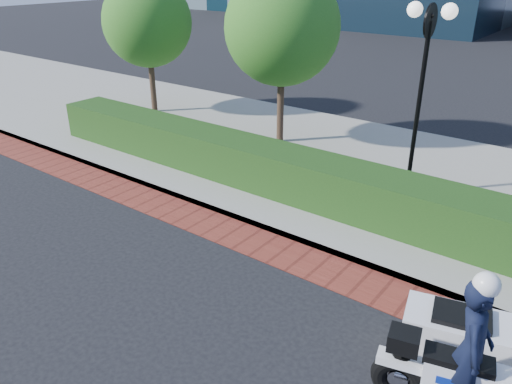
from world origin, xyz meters
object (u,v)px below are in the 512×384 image
Objects in this scene: police_motorcycle at (476,354)px; tree_b at (282,28)px; lamppost at (423,73)px; tree_a at (147,22)px.

tree_b is at bearing 124.75° from police_motorcycle.
lamppost is 4.71m from tree_b.
tree_a reaches higher than police_motorcycle.
lamppost is at bearing -16.11° from tree_b.
tree_a is 14.63m from police_motorcycle.
tree_a is 1.77× the size of police_motorcycle.
tree_b reaches higher than tree_a.
police_motorcycle is at bearing -60.77° from lamppost.
tree_a is 5.50m from tree_b.
tree_b reaches higher than lamppost.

